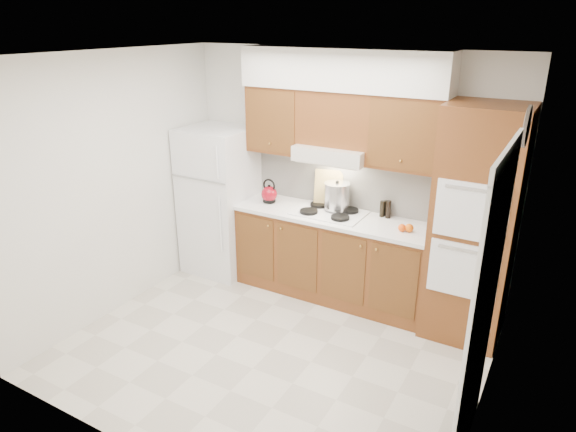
% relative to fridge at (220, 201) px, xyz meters
% --- Properties ---
extents(floor, '(3.60, 3.60, 0.00)m').
position_rel_fridge_xyz_m(floor, '(1.41, -1.14, -0.86)').
color(floor, beige).
rests_on(floor, ground).
extents(ceiling, '(3.60, 3.60, 0.00)m').
position_rel_fridge_xyz_m(ceiling, '(1.41, -1.14, 1.74)').
color(ceiling, white).
rests_on(ceiling, wall_back).
extents(wall_back, '(3.60, 0.02, 2.60)m').
position_rel_fridge_xyz_m(wall_back, '(1.41, 0.36, 0.44)').
color(wall_back, white).
rests_on(wall_back, floor).
extents(wall_left, '(0.02, 3.00, 2.60)m').
position_rel_fridge_xyz_m(wall_left, '(-0.40, -1.14, 0.44)').
color(wall_left, white).
rests_on(wall_left, floor).
extents(wall_right, '(0.02, 3.00, 2.60)m').
position_rel_fridge_xyz_m(wall_right, '(3.21, -1.14, 0.44)').
color(wall_right, white).
rests_on(wall_right, floor).
extents(fridge, '(0.75, 0.72, 1.72)m').
position_rel_fridge_xyz_m(fridge, '(0.00, 0.00, 0.00)').
color(fridge, white).
rests_on(fridge, floor).
extents(base_cabinets, '(2.11, 0.60, 0.90)m').
position_rel_fridge_xyz_m(base_cabinets, '(1.43, 0.06, -0.41)').
color(base_cabinets, brown).
rests_on(base_cabinets, floor).
extents(countertop, '(2.13, 0.62, 0.04)m').
position_rel_fridge_xyz_m(countertop, '(1.43, 0.05, 0.06)').
color(countertop, white).
rests_on(countertop, base_cabinets).
extents(backsplash, '(2.11, 0.03, 0.56)m').
position_rel_fridge_xyz_m(backsplash, '(1.43, 0.34, 0.36)').
color(backsplash, white).
rests_on(backsplash, countertop).
extents(oven_cabinet, '(0.70, 0.65, 2.20)m').
position_rel_fridge_xyz_m(oven_cabinet, '(2.85, 0.03, 0.24)').
color(oven_cabinet, brown).
rests_on(oven_cabinet, floor).
extents(upper_cab_left, '(0.63, 0.33, 0.70)m').
position_rel_fridge_xyz_m(upper_cab_left, '(0.69, 0.19, 0.99)').
color(upper_cab_left, brown).
rests_on(upper_cab_left, wall_back).
extents(upper_cab_right, '(0.73, 0.33, 0.70)m').
position_rel_fridge_xyz_m(upper_cab_right, '(2.12, 0.19, 0.99)').
color(upper_cab_right, brown).
rests_on(upper_cab_right, wall_back).
extents(range_hood, '(0.75, 0.45, 0.15)m').
position_rel_fridge_xyz_m(range_hood, '(1.38, 0.13, 0.71)').
color(range_hood, silver).
rests_on(range_hood, wall_back).
extents(upper_cab_over_hood, '(0.75, 0.33, 0.55)m').
position_rel_fridge_xyz_m(upper_cab_over_hood, '(1.38, 0.19, 1.06)').
color(upper_cab_over_hood, brown).
rests_on(upper_cab_over_hood, range_hood).
extents(soffit, '(2.13, 0.36, 0.40)m').
position_rel_fridge_xyz_m(soffit, '(1.43, 0.18, 1.54)').
color(soffit, silver).
rests_on(soffit, wall_back).
extents(cooktop, '(0.74, 0.50, 0.01)m').
position_rel_fridge_xyz_m(cooktop, '(1.38, 0.07, 0.09)').
color(cooktop, white).
rests_on(cooktop, countertop).
extents(doorway, '(0.02, 0.90, 2.10)m').
position_rel_fridge_xyz_m(doorway, '(3.19, -1.49, 0.19)').
color(doorway, black).
rests_on(doorway, floor).
extents(wall_clock, '(0.02, 0.30, 0.30)m').
position_rel_fridge_xyz_m(wall_clock, '(3.19, -0.59, 1.29)').
color(wall_clock, '#3F3833').
rests_on(wall_clock, wall_right).
extents(kettle, '(0.20, 0.20, 0.18)m').
position_rel_fridge_xyz_m(kettle, '(0.65, 0.05, 0.18)').
color(kettle, maroon).
rests_on(kettle, countertop).
extents(cutting_board, '(0.32, 0.18, 0.40)m').
position_rel_fridge_xyz_m(cutting_board, '(1.27, 0.27, 0.28)').
color(cutting_board, tan).
rests_on(cutting_board, countertop).
extents(stock_pot, '(0.26, 0.26, 0.27)m').
position_rel_fridge_xyz_m(stock_pot, '(1.42, 0.17, 0.25)').
color(stock_pot, silver).
rests_on(stock_pot, cooktop).
extents(condiment_a, '(0.07, 0.07, 0.18)m').
position_rel_fridge_xyz_m(condiment_a, '(1.96, 0.25, 0.17)').
color(condiment_a, black).
rests_on(condiment_a, countertop).
extents(condiment_b, '(0.06, 0.06, 0.17)m').
position_rel_fridge_xyz_m(condiment_b, '(1.89, 0.25, 0.16)').
color(condiment_b, black).
rests_on(condiment_b, countertop).
extents(condiment_c, '(0.07, 0.07, 0.16)m').
position_rel_fridge_xyz_m(condiment_c, '(1.92, 0.31, 0.16)').
color(condiment_c, black).
rests_on(condiment_c, countertop).
extents(orange_near, '(0.10, 0.10, 0.08)m').
position_rel_fridge_xyz_m(orange_near, '(2.20, -0.03, 0.12)').
color(orange_near, '#FF5A0D').
rests_on(orange_near, countertop).
extents(orange_far, '(0.08, 0.08, 0.08)m').
position_rel_fridge_xyz_m(orange_far, '(2.27, -0.01, 0.12)').
color(orange_far, orange).
rests_on(orange_far, countertop).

